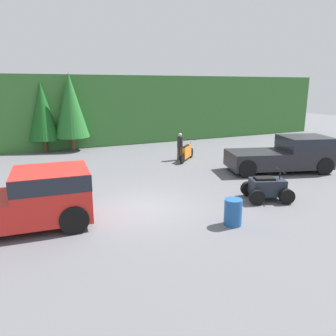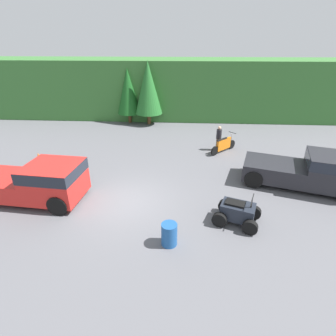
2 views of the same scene
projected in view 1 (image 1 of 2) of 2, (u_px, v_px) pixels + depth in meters
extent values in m
plane|color=#5B5B60|center=(143.00, 208.00, 12.20)|extent=(80.00, 80.00, 0.00)
cube|color=#387033|center=(71.00, 110.00, 25.65)|extent=(44.00, 6.00, 5.18)
cylinder|color=brown|center=(46.00, 146.00, 22.52)|extent=(0.28, 0.28, 0.84)
cone|color=#19561E|center=(42.00, 111.00, 21.94)|extent=(2.05, 2.05, 3.82)
cylinder|color=brown|center=(73.00, 144.00, 22.90)|extent=(0.32, 0.32, 0.95)
cone|color=#236628|center=(70.00, 105.00, 22.25)|extent=(2.33, 2.33, 4.35)
cube|color=red|center=(52.00, 193.00, 10.59)|extent=(2.49, 2.30, 1.59)
cube|color=#1E232D|center=(51.00, 178.00, 10.46)|extent=(2.51, 2.33, 0.51)
cylinder|color=black|center=(70.00, 199.00, 11.81)|extent=(0.92, 0.36, 0.90)
cylinder|color=black|center=(74.00, 219.00, 10.04)|extent=(0.92, 0.36, 0.90)
cube|color=#232328|center=(304.00, 151.00, 17.37)|extent=(2.89, 2.71, 1.59)
cube|color=#1E232D|center=(305.00, 142.00, 17.24)|extent=(2.91, 2.74, 0.51)
cube|color=#232328|center=(256.00, 160.00, 17.11)|extent=(3.39, 2.87, 0.86)
cylinder|color=black|center=(304.00, 158.00, 18.53)|extent=(0.94, 0.53, 0.90)
cylinder|color=black|center=(324.00, 166.00, 16.66)|extent=(0.94, 0.53, 0.90)
cylinder|color=black|center=(234.00, 160.00, 17.98)|extent=(0.94, 0.53, 0.90)
cylinder|color=black|center=(247.00, 169.00, 16.12)|extent=(0.94, 0.53, 0.90)
cylinder|color=black|center=(191.00, 153.00, 20.66)|extent=(0.50, 0.50, 0.61)
cylinder|color=black|center=(182.00, 159.00, 19.03)|extent=(0.50, 0.50, 0.61)
cube|color=orange|center=(187.00, 152.00, 19.79)|extent=(1.03, 1.02, 0.72)
cylinder|color=#B7B7BC|center=(191.00, 146.00, 20.51)|extent=(0.26, 0.25, 0.82)
cylinder|color=black|center=(191.00, 140.00, 20.41)|extent=(0.45, 0.45, 0.04)
cube|color=black|center=(186.00, 146.00, 19.49)|extent=(0.77, 0.77, 0.06)
cylinder|color=black|center=(276.00, 188.00, 13.59)|extent=(0.63, 0.41, 0.59)
cylinder|color=black|center=(287.00, 196.00, 12.57)|extent=(0.63, 0.41, 0.59)
cylinder|color=black|center=(248.00, 189.00, 13.50)|extent=(0.63, 0.41, 0.59)
cylinder|color=black|center=(257.00, 197.00, 12.48)|extent=(0.63, 0.41, 0.59)
cube|color=#1E232D|center=(267.00, 187.00, 12.97)|extent=(1.51, 1.22, 0.63)
cylinder|color=black|center=(280.00, 175.00, 12.89)|extent=(0.06, 0.06, 0.35)
cylinder|color=black|center=(280.00, 170.00, 12.85)|extent=(0.38, 0.94, 0.04)
cube|color=black|center=(264.00, 178.00, 12.88)|extent=(0.87, 0.70, 0.08)
cylinder|color=brown|center=(179.00, 153.00, 20.02)|extent=(0.24, 0.24, 0.82)
cylinder|color=brown|center=(181.00, 154.00, 19.92)|extent=(0.24, 0.24, 0.82)
cylinder|color=#232328|center=(180.00, 142.00, 19.80)|extent=(0.47, 0.47, 0.62)
sphere|color=tan|center=(180.00, 135.00, 19.69)|extent=(0.31, 0.31, 0.22)
cylinder|color=#1E5193|center=(233.00, 212.00, 10.64)|extent=(0.58, 0.58, 0.88)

